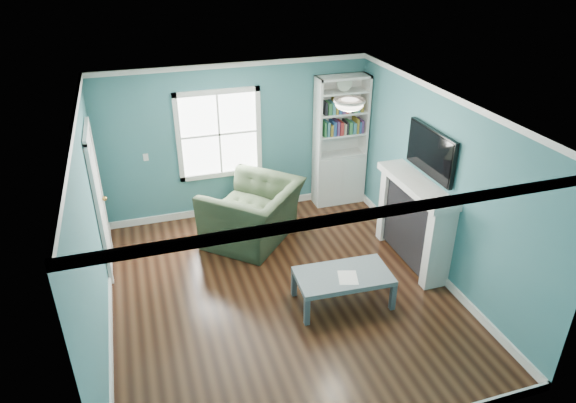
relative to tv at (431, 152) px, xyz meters
name	(u,v)px	position (x,y,z in m)	size (l,w,h in m)	color
floor	(282,292)	(-2.20, -0.20, -1.72)	(5.00, 5.00, 0.00)	black
room_walls	(281,189)	(-2.20, -0.20, -0.14)	(5.00, 5.00, 5.00)	#37737B
trim	(281,214)	(-2.20, -0.20, -0.49)	(4.50, 5.00, 2.60)	white
window	(219,135)	(-2.50, 2.29, -0.27)	(1.40, 0.06, 1.50)	white
bookshelf	(339,154)	(-0.43, 2.10, -0.80)	(0.90, 0.35, 2.31)	silver
fireplace	(414,222)	(-0.12, 0.00, -1.09)	(0.44, 1.58, 1.30)	black
tv	(431,152)	(0.00, 0.00, 0.00)	(0.06, 1.10, 0.65)	black
door	(99,201)	(-4.42, 1.20, -0.65)	(0.12, 0.98, 2.17)	silver
ceiling_fixture	(349,104)	(-1.30, -0.10, 0.82)	(0.38, 0.38, 0.15)	white
light_switch	(146,157)	(-3.70, 2.28, -0.52)	(0.08, 0.01, 0.12)	white
recliner	(253,204)	(-2.22, 1.28, -1.10)	(1.42, 0.93, 1.24)	#232E1C
coffee_table	(343,278)	(-1.49, -0.63, -1.34)	(1.26, 0.73, 0.45)	#494F57
paper_sheet	(348,278)	(-1.46, -0.72, -1.28)	(0.24, 0.31, 0.00)	white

